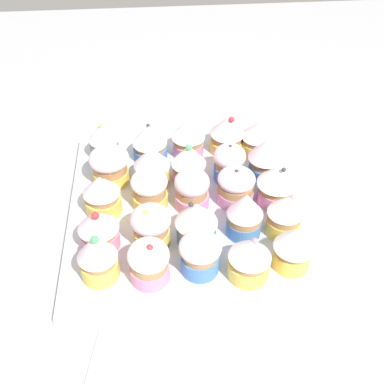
% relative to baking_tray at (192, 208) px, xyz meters
% --- Properties ---
extents(ground_plane, '(1.80, 1.80, 0.03)m').
position_rel_baking_tray_xyz_m(ground_plane, '(0.00, 0.00, -0.02)').
color(ground_plane, '#9E9EA3').
extents(baking_tray, '(0.40, 0.40, 0.01)m').
position_rel_baking_tray_xyz_m(baking_tray, '(0.00, 0.00, 0.00)').
color(baking_tray, silver).
rests_on(baking_tray, ground_plane).
extents(cupcake_0, '(0.05, 0.05, 0.08)m').
position_rel_baking_tray_xyz_m(cupcake_0, '(-0.14, -0.15, 0.04)').
color(cupcake_0, '#477AC6').
rests_on(cupcake_0, baking_tray).
extents(cupcake_1, '(0.07, 0.07, 0.07)m').
position_rel_baking_tray_xyz_m(cupcake_1, '(-0.07, -0.13, 0.04)').
color(cupcake_1, '#EFC651').
rests_on(cupcake_1, baking_tray).
extents(cupcake_2, '(0.06, 0.06, 0.07)m').
position_rel_baking_tray_xyz_m(cupcake_2, '(-0.00, -0.14, 0.04)').
color(cupcake_2, '#EFC651').
rests_on(cupcake_2, baking_tray).
extents(cupcake_3, '(0.06, 0.06, 0.07)m').
position_rel_baking_tray_xyz_m(cupcake_3, '(0.07, -0.14, 0.04)').
color(cupcake_3, pink).
rests_on(cupcake_3, baking_tray).
extents(cupcake_4, '(0.06, 0.06, 0.08)m').
position_rel_baking_tray_xyz_m(cupcake_4, '(0.13, -0.14, 0.05)').
color(cupcake_4, '#EFC651').
rests_on(cupcake_4, baking_tray).
extents(cupcake_5, '(0.06, 0.06, 0.07)m').
position_rel_baking_tray_xyz_m(cupcake_5, '(-0.13, -0.07, 0.04)').
color(cupcake_5, '#477AC6').
rests_on(cupcake_5, baking_tray).
extents(cupcake_6, '(0.06, 0.06, 0.07)m').
position_rel_baking_tray_xyz_m(cupcake_6, '(-0.07, -0.06, 0.04)').
color(cupcake_6, '#EFC651').
rests_on(cupcake_6, baking_tray).
extents(cupcake_7, '(0.06, 0.06, 0.07)m').
position_rel_baking_tray_xyz_m(cupcake_7, '(-0.01, -0.07, 0.04)').
color(cupcake_7, '#EFC651').
rests_on(cupcake_7, baking_tray).
extents(cupcake_8, '(0.06, 0.06, 0.07)m').
position_rel_baking_tray_xyz_m(cupcake_8, '(0.08, -0.07, 0.04)').
color(cupcake_8, '#EFC651').
rests_on(cupcake_8, baking_tray).
extents(cupcake_9, '(0.06, 0.06, 0.07)m').
position_rel_baking_tray_xyz_m(cupcake_9, '(0.14, -0.07, 0.04)').
color(cupcake_9, pink).
rests_on(cupcake_9, baking_tray).
extents(cupcake_10, '(0.06, 0.06, 0.08)m').
position_rel_baking_tray_xyz_m(cupcake_10, '(-0.14, 0.01, 0.05)').
color(cupcake_10, pink).
rests_on(cupcake_10, baking_tray).
extents(cupcake_11, '(0.06, 0.06, 0.08)m').
position_rel_baking_tray_xyz_m(cupcake_11, '(-0.06, -0.00, 0.04)').
color(cupcake_11, pink).
rests_on(cupcake_11, baking_tray).
extents(cupcake_12, '(0.06, 0.06, 0.07)m').
position_rel_baking_tray_xyz_m(cupcake_12, '(0.00, 0.00, 0.04)').
color(cupcake_12, pink).
rests_on(cupcake_12, baking_tray).
extents(cupcake_13, '(0.06, 0.06, 0.08)m').
position_rel_baking_tray_xyz_m(cupcake_13, '(0.08, -0.00, 0.04)').
color(cupcake_13, '#477AC6').
rests_on(cupcake_13, baking_tray).
extents(cupcake_14, '(0.06, 0.06, 0.06)m').
position_rel_baking_tray_xyz_m(cupcake_14, '(0.13, -0.00, 0.04)').
color(cupcake_14, '#477AC6').
rests_on(cupcake_14, baking_tray).
extents(cupcake_15, '(0.06, 0.06, 0.08)m').
position_rel_baking_tray_xyz_m(cupcake_15, '(-0.15, 0.08, 0.04)').
color(cupcake_15, '#EFC651').
rests_on(cupcake_15, baking_tray).
extents(cupcake_16, '(0.05, 0.05, 0.07)m').
position_rel_baking_tray_xyz_m(cupcake_16, '(-0.06, 0.07, 0.04)').
color(cupcake_16, '#477AC6').
rests_on(cupcake_16, baking_tray).
extents(cupcake_17, '(0.06, 0.06, 0.07)m').
position_rel_baking_tray_xyz_m(cupcake_17, '(-0.01, 0.07, 0.04)').
color(cupcake_17, pink).
rests_on(cupcake_17, baking_tray).
extents(cupcake_18, '(0.06, 0.06, 0.08)m').
position_rel_baking_tray_xyz_m(cupcake_18, '(0.07, 0.07, 0.05)').
color(cupcake_18, '#477AC6').
rests_on(cupcake_18, baking_tray).
extents(cupcake_19, '(0.06, 0.06, 0.07)m').
position_rel_baking_tray_xyz_m(cupcake_19, '(0.15, 0.07, 0.04)').
color(cupcake_19, '#EFC651').
rests_on(cupcake_19, baking_tray).
extents(cupcake_20, '(0.06, 0.06, 0.07)m').
position_rel_baking_tray_xyz_m(cupcake_20, '(-0.14, 0.13, 0.04)').
color(cupcake_20, '#EFC651').
rests_on(cupcake_20, baking_tray).
extents(cupcake_21, '(0.06, 0.06, 0.08)m').
position_rel_baking_tray_xyz_m(cupcake_21, '(-0.07, 0.13, 0.05)').
color(cupcake_21, '#477AC6').
rests_on(cupcake_21, baking_tray).
extents(cupcake_22, '(0.07, 0.07, 0.08)m').
position_rel_baking_tray_xyz_m(cupcake_22, '(0.00, 0.14, 0.05)').
color(cupcake_22, pink).
rests_on(cupcake_22, baking_tray).
extents(cupcake_23, '(0.05, 0.05, 0.07)m').
position_rel_baking_tray_xyz_m(cupcake_23, '(0.07, 0.13, 0.04)').
color(cupcake_23, '#EFC651').
rests_on(cupcake_23, baking_tray).
extents(cupcake_24, '(0.06, 0.06, 0.07)m').
position_rel_baking_tray_xyz_m(cupcake_24, '(0.14, 0.13, 0.04)').
color(cupcake_24, '#EFC651').
rests_on(cupcake_24, baking_tray).
extents(napkin, '(0.16, 0.14, 0.01)m').
position_rel_baking_tray_xyz_m(napkin, '(0.29, -0.09, -0.00)').
color(napkin, white).
rests_on(napkin, ground_plane).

